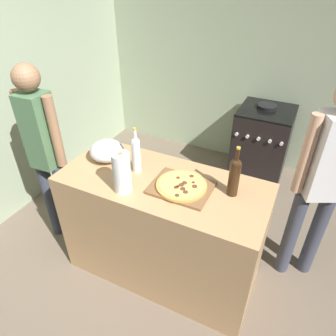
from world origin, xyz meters
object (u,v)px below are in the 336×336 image
object	(u,v)px
person_in_stripes	(45,151)
wine_bottle_clear	(136,153)
pizza	(182,185)
person_in_red	(323,178)
mixing_bowl	(107,151)
paper_towel_roll	(122,173)
wine_bottle_green	(234,175)
stove	(261,145)

from	to	relation	value
person_in_stripes	wine_bottle_clear	bearing A→B (deg)	6.63
pizza	person_in_red	distance (m)	0.99
person_in_stripes	person_in_red	bearing A→B (deg)	14.92
mixing_bowl	paper_towel_roll	bearing A→B (deg)	-40.23
person_in_red	mixing_bowl	bearing A→B (deg)	-164.42
mixing_bowl	person_in_stripes	world-z (taller)	person_in_stripes
pizza	paper_towel_roll	size ratio (longest dim) A/B	1.18
wine_bottle_clear	person_in_stripes	bearing A→B (deg)	-173.37
pizza	person_in_red	xyz separation A→B (m)	(0.85, 0.51, 0.00)
pizza	wine_bottle_green	size ratio (longest dim) A/B	0.96
wine_bottle_clear	paper_towel_roll	bearing A→B (deg)	-81.45
wine_bottle_clear	person_in_red	world-z (taller)	person_in_red
pizza	paper_towel_roll	distance (m)	0.41
mixing_bowl	person_in_red	distance (m)	1.57
paper_towel_roll	stove	size ratio (longest dim) A/B	0.32
person_in_stripes	person_in_red	distance (m)	2.11
mixing_bowl	wine_bottle_clear	xyz separation A→B (m)	(0.28, -0.03, 0.07)
pizza	wine_bottle_clear	size ratio (longest dim) A/B	0.98
pizza	mixing_bowl	xyz separation A→B (m)	(-0.66, 0.08, 0.05)
pizza	wine_bottle_clear	xyz separation A→B (m)	(-0.38, 0.06, 0.12)
pizza	person_in_stripes	size ratio (longest dim) A/B	0.21
wine_bottle_green	person_in_red	size ratio (longest dim) A/B	0.22
stove	wine_bottle_clear	bearing A→B (deg)	-110.54
wine_bottle_green	wine_bottle_clear	world-z (taller)	wine_bottle_green
mixing_bowl	paper_towel_roll	distance (m)	0.42
wine_bottle_green	person_in_stripes	bearing A→B (deg)	-174.85
pizza	person_in_stripes	xyz separation A→B (m)	(-1.19, -0.04, -0.03)
person_in_stripes	pizza	bearing A→B (deg)	1.82
wine_bottle_clear	wine_bottle_green	bearing A→B (deg)	3.43
pizza	stove	world-z (taller)	pizza
person_in_stripes	mixing_bowl	bearing A→B (deg)	12.99
person_in_red	wine_bottle_clear	bearing A→B (deg)	-159.95
paper_towel_roll	stove	bearing A→B (deg)	72.83
paper_towel_roll	stove	world-z (taller)	paper_towel_roll
paper_towel_roll	wine_bottle_green	size ratio (longest dim) A/B	0.81
wine_bottle_green	person_in_stripes	distance (m)	1.52
person_in_stripes	wine_bottle_green	bearing A→B (deg)	5.15
paper_towel_roll	wine_bottle_green	xyz separation A→B (m)	(0.67, 0.28, 0.01)
wine_bottle_green	person_in_red	xyz separation A→B (m)	(0.53, 0.41, -0.12)
pizza	paper_towel_roll	xyz separation A→B (m)	(-0.34, -0.18, 0.11)
mixing_bowl	person_in_stripes	bearing A→B (deg)	-167.01
wine_bottle_clear	mixing_bowl	bearing A→B (deg)	174.38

